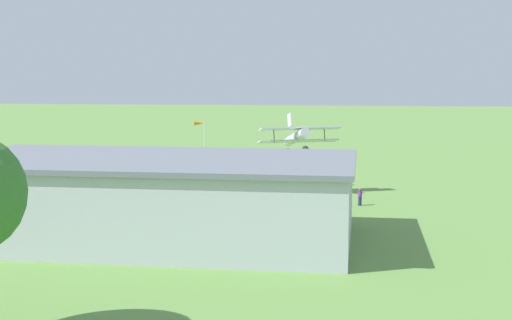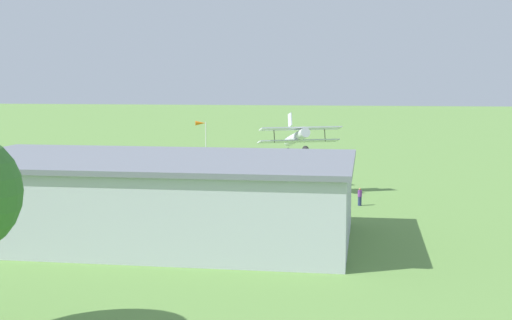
% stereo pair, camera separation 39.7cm
% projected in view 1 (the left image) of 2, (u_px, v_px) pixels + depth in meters
% --- Properties ---
extents(ground_plane, '(400.00, 400.00, 0.00)m').
position_uv_depth(ground_plane, '(278.00, 182.00, 78.05)').
color(ground_plane, '#608C42').
extents(hangar, '(28.38, 15.66, 5.81)m').
position_uv_depth(hangar, '(154.00, 198.00, 50.69)').
color(hangar, '#B7BCC6').
rests_on(hangar, ground_plane).
extents(biplane, '(8.24, 6.96, 4.01)m').
position_uv_depth(biplane, '(297.00, 137.00, 70.72)').
color(biplane, silver).
extents(car_orange, '(2.22, 4.29, 1.53)m').
position_uv_depth(car_orange, '(28.00, 194.00, 65.52)').
color(car_orange, orange).
rests_on(car_orange, ground_plane).
extents(person_by_parked_cars, '(0.45, 0.45, 1.59)m').
position_uv_depth(person_by_parked_cars, '(279.00, 192.00, 66.56)').
color(person_by_parked_cars, '#72338C').
rests_on(person_by_parked_cars, ground_plane).
extents(person_beside_truck, '(0.51, 0.51, 1.58)m').
position_uv_depth(person_beside_truck, '(262.00, 193.00, 65.92)').
color(person_beside_truck, '#3F3F47').
rests_on(person_beside_truck, ground_plane).
extents(person_watching_takeoff, '(0.53, 0.53, 1.59)m').
position_uv_depth(person_watching_takeoff, '(360.00, 197.00, 63.88)').
color(person_watching_takeoff, navy).
rests_on(person_watching_takeoff, ground_plane).
extents(person_near_hangar_door, '(0.53, 0.53, 1.66)m').
position_uv_depth(person_near_hangar_door, '(103.00, 192.00, 66.07)').
color(person_near_hangar_door, navy).
rests_on(person_near_hangar_door, ground_plane).
extents(windsock, '(1.47, 0.92, 5.67)m').
position_uv_depth(windsock, '(200.00, 126.00, 92.89)').
color(windsock, silver).
rests_on(windsock, ground_plane).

